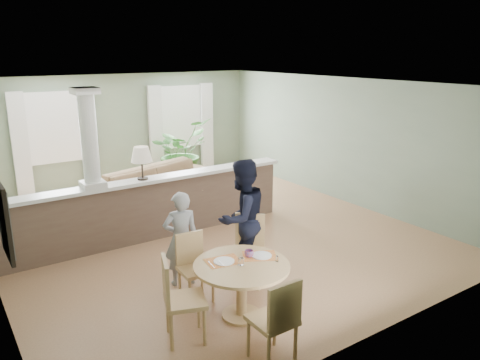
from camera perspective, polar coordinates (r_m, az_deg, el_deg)
ground at (r=8.79m, az=-4.50°, el=-6.18°), size 8.00×8.00×0.00m
room_shell at (r=8.82m, az=-6.94°, el=6.08°), size 7.02×8.02×2.71m
pony_wall at (r=8.32m, az=-11.20°, el=-2.54°), size 5.32×0.38×2.70m
sofa at (r=10.11m, az=-9.40°, el=-0.89°), size 3.10×1.90×0.85m
houseplant at (r=11.76m, az=-7.29°, el=3.45°), size 1.86×1.78×1.61m
dining_table at (r=5.89m, az=0.22°, el=-11.46°), size 1.19×1.19×0.81m
chair_far_boy at (r=6.36m, az=-5.70°, el=-10.11°), size 0.44×0.44×0.91m
chair_far_man at (r=6.74m, az=1.05°, el=-8.03°), size 0.64×0.64×1.00m
chair_near at (r=5.11m, az=4.52°, el=-16.40°), size 0.45×0.45×0.99m
chair_side at (r=5.50m, az=-7.59°, el=-13.85°), size 0.59×0.59×1.02m
child_person at (r=6.67m, az=-7.20°, el=-7.12°), size 0.57×0.45×1.38m
man_person at (r=6.86m, az=0.25°, el=-4.66°), size 0.97×0.82×1.76m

